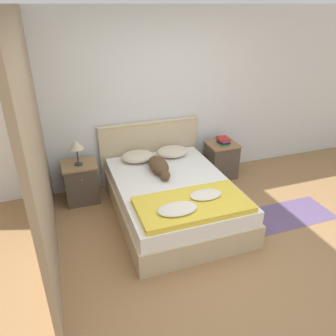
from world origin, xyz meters
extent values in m
plane|color=#997047|center=(0.00, 0.00, 0.00)|extent=(16.00, 16.00, 0.00)
cube|color=silver|center=(0.00, 2.13, 1.27)|extent=(9.00, 0.06, 2.55)
cube|color=gray|center=(-1.63, 1.05, 1.27)|extent=(0.06, 3.10, 2.55)
cube|color=#C6B28E|center=(-0.09, 1.02, 0.15)|extent=(1.48, 2.04, 0.31)
cube|color=white|center=(-0.09, 1.02, 0.40)|extent=(1.42, 1.98, 0.19)
cube|color=#C6B28E|center=(-0.09, 2.06, 0.47)|extent=(1.56, 0.04, 0.95)
cylinder|color=#C6B28E|center=(-0.09, 2.06, 0.95)|extent=(1.56, 0.06, 0.06)
cube|color=#4C4238|center=(-1.20, 1.78, 0.27)|extent=(0.44, 0.40, 0.55)
cube|color=#937047|center=(-1.20, 1.78, 0.56)|extent=(0.47, 0.43, 0.03)
sphere|color=#937047|center=(-1.20, 1.57, 0.43)|extent=(0.02, 0.02, 0.02)
cube|color=#4C4238|center=(1.02, 1.78, 0.27)|extent=(0.44, 0.40, 0.55)
cube|color=#937047|center=(1.02, 1.78, 0.56)|extent=(0.47, 0.43, 0.03)
sphere|color=#937047|center=(1.02, 1.57, 0.43)|extent=(0.02, 0.02, 0.02)
ellipsoid|color=beige|center=(-0.36, 1.79, 0.56)|extent=(0.47, 0.39, 0.13)
ellipsoid|color=beige|center=(0.18, 1.79, 0.56)|extent=(0.47, 0.39, 0.13)
cube|color=yellow|center=(-0.09, 0.39, 0.53)|extent=(1.27, 0.68, 0.07)
ellipsoid|color=silver|center=(-0.31, 0.29, 0.58)|extent=(0.45, 0.27, 0.06)
ellipsoid|color=silver|center=(0.10, 0.45, 0.58)|extent=(0.38, 0.24, 0.05)
ellipsoid|color=brown|center=(-0.18, 1.37, 0.58)|extent=(0.25, 0.49, 0.18)
sphere|color=brown|center=(-0.18, 1.09, 0.56)|extent=(0.14, 0.14, 0.14)
ellipsoid|color=brown|center=(-0.18, 1.03, 0.55)|extent=(0.06, 0.08, 0.06)
cone|color=brown|center=(-0.22, 1.10, 0.61)|extent=(0.04, 0.04, 0.05)
cone|color=brown|center=(-0.14, 1.10, 0.61)|extent=(0.04, 0.04, 0.05)
ellipsoid|color=brown|center=(-0.14, 1.58, 0.53)|extent=(0.15, 0.22, 0.06)
cube|color=#337547|center=(1.01, 1.75, 0.59)|extent=(0.13, 0.21, 0.02)
cube|color=#232328|center=(1.03, 1.76, 0.61)|extent=(0.14, 0.20, 0.03)
cube|color=#703D7F|center=(1.01, 1.76, 0.64)|extent=(0.13, 0.23, 0.02)
cube|color=#AD2D28|center=(1.01, 1.76, 0.67)|extent=(0.18, 0.21, 0.03)
cylinder|color=#2D2D33|center=(-1.20, 1.75, 0.59)|extent=(0.11, 0.11, 0.02)
cylinder|color=#2D2D33|center=(-1.20, 1.75, 0.71)|extent=(0.02, 0.02, 0.22)
cone|color=beige|center=(-1.20, 1.75, 0.87)|extent=(0.20, 0.20, 0.11)
cube|color=#604C75|center=(1.34, 0.46, 0.00)|extent=(1.24, 0.58, 0.00)
camera|label=1|loc=(-1.39, -2.45, 2.55)|focal=35.00mm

